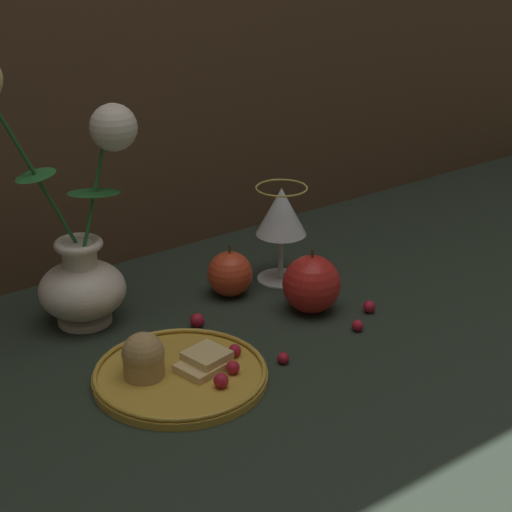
{
  "coord_description": "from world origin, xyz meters",
  "views": [
    {
      "loc": [
        -0.61,
        -0.87,
        0.56
      ],
      "look_at": [
        0.02,
        -0.03,
        0.1
      ],
      "focal_mm": 60.0,
      "sensor_mm": 36.0,
      "label": 1
    }
  ],
  "objects": [
    {
      "name": "ground_plane",
      "position": [
        0.0,
        0.0,
        0.0
      ],
      "size": [
        2.4,
        2.4,
        0.0
      ],
      "primitive_type": "plane",
      "color": "#232D23",
      "rests_on": "ground"
    },
    {
      "name": "vase",
      "position": [
        -0.18,
        0.11,
        0.12
      ],
      "size": [
        0.22,
        0.12,
        0.38
      ],
      "color": "silver",
      "rests_on": "ground_plane"
    },
    {
      "name": "plate_with_pastries",
      "position": [
        -0.15,
        -0.09,
        0.01
      ],
      "size": [
        0.21,
        0.21,
        0.07
      ],
      "color": "gold",
      "rests_on": "ground_plane"
    },
    {
      "name": "wine_glass",
      "position": [
        0.13,
        0.06,
        0.1
      ],
      "size": [
        0.08,
        0.08,
        0.15
      ],
      "color": "silver",
      "rests_on": "ground_plane"
    },
    {
      "name": "apple_beside_vase",
      "position": [
        0.1,
        -0.05,
        0.04
      ],
      "size": [
        0.08,
        0.08,
        0.09
      ],
      "color": "red",
      "rests_on": "ground_plane"
    },
    {
      "name": "apple_near_glass",
      "position": [
        0.04,
        0.06,
        0.03
      ],
      "size": [
        0.07,
        0.07,
        0.08
      ],
      "color": "#D14223",
      "rests_on": "ground_plane"
    },
    {
      "name": "berry_near_plate",
      "position": [
        -0.05,
        0.01,
        0.01
      ],
      "size": [
        0.02,
        0.02,
        0.02
      ],
      "primitive_type": "sphere",
      "color": "#AD192D",
      "rests_on": "ground_plane"
    },
    {
      "name": "berry_front_center",
      "position": [
        -0.02,
        -0.14,
        0.01
      ],
      "size": [
        0.02,
        0.02,
        0.02
      ],
      "primitive_type": "sphere",
      "color": "#AD192D",
      "rests_on": "ground_plane"
    },
    {
      "name": "berry_by_glass_stem",
      "position": [
        0.11,
        -0.13,
        0.01
      ],
      "size": [
        0.02,
        0.02,
        0.02
      ],
      "primitive_type": "sphere",
      "color": "#AD192D",
      "rests_on": "ground_plane"
    },
    {
      "name": "berry_under_candlestick",
      "position": [
        0.16,
        -0.1,
        0.01
      ],
      "size": [
        0.02,
        0.02,
        0.02
      ],
      "primitive_type": "sphere",
      "color": "#AD192D",
      "rests_on": "ground_plane"
    }
  ]
}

